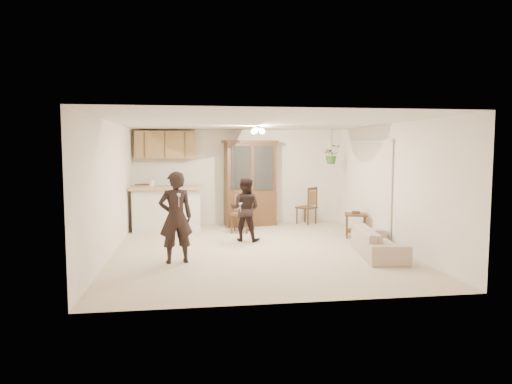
{
  "coord_description": "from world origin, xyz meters",
  "views": [
    {
      "loc": [
        -1.27,
        -8.85,
        1.97
      ],
      "look_at": [
        0.06,
        0.4,
        1.11
      ],
      "focal_mm": 32.0,
      "sensor_mm": 36.0,
      "label": 1
    }
  ],
  "objects": [
    {
      "name": "plant_cord",
      "position": [
        2.3,
        2.4,
        2.17
      ],
      "size": [
        0.01,
        0.01,
        0.65
      ],
      "primitive_type": "cylinder",
      "color": "#29241E",
      "rests_on": "ceiling"
    },
    {
      "name": "vertical_blinds",
      "position": [
        2.71,
        0.9,
        1.1
      ],
      "size": [
        0.06,
        2.3,
        2.1
      ],
      "primitive_type": null,
      "color": "silver",
      "rests_on": "wall_right"
    },
    {
      "name": "child",
      "position": [
        -0.11,
        0.87,
        0.68
      ],
      "size": [
        0.81,
        0.73,
        1.35
      ],
      "primitive_type": "imported",
      "rotation": [
        0.0,
        0.0,
        2.73
      ],
      "color": "black",
      "rests_on": "floor"
    },
    {
      "name": "side_table",
      "position": [
        2.41,
        0.9,
        0.28
      ],
      "size": [
        0.62,
        0.62,
        0.6
      ],
      "rotation": [
        0.0,
        0.0,
        -0.32
      ],
      "color": "#3D2116",
      "rests_on": "floor"
    },
    {
      "name": "controller_adult",
      "position": [
        -1.47,
        -1.26,
        1.23
      ],
      "size": [
        0.07,
        0.14,
        0.04
      ],
      "primitive_type": "cube",
      "rotation": [
        0.0,
        0.0,
        3.32
      ],
      "color": "white",
      "rests_on": "adult"
    },
    {
      "name": "bar_top",
      "position": [
        -1.85,
        2.35,
        1.05
      ],
      "size": [
        1.75,
        0.7,
        0.08
      ],
      "primitive_type": "cube",
      "color": "tan",
      "rests_on": "breakfast_bar"
    },
    {
      "name": "china_hutch",
      "position": [
        0.26,
        2.85,
        1.09
      ],
      "size": [
        1.47,
        0.73,
        2.21
      ],
      "rotation": [
        0.0,
        0.0,
        0.14
      ],
      "color": "#3D2116",
      "rests_on": "floor"
    },
    {
      "name": "wall_right",
      "position": [
        2.75,
        0.0,
        1.25
      ],
      "size": [
        0.02,
        6.5,
        2.5
      ],
      "primitive_type": "cube",
      "color": "white",
      "rests_on": "ground"
    },
    {
      "name": "adult",
      "position": [
        -1.53,
        -0.89,
        0.9
      ],
      "size": [
        0.72,
        0.54,
        1.8
      ],
      "primitive_type": "imported",
      "rotation": [
        0.0,
        0.0,
        3.32
      ],
      "color": "black",
      "rests_on": "floor"
    },
    {
      "name": "breakfast_bar",
      "position": [
        -1.85,
        2.35,
        0.5
      ],
      "size": [
        1.6,
        0.55,
        1.0
      ],
      "primitive_type": "cube",
      "color": "silver",
      "rests_on": "floor"
    },
    {
      "name": "chair_hutch_right",
      "position": [
        1.79,
        2.9,
        0.28
      ],
      "size": [
        0.61,
        0.61,
        0.99
      ],
      "rotation": [
        0.0,
        0.0,
        3.83
      ],
      "color": "#3D2116",
      "rests_on": "floor"
    },
    {
      "name": "upper_cabinets",
      "position": [
        -1.9,
        3.07,
        2.1
      ],
      "size": [
        1.5,
        0.34,
        0.7
      ],
      "primitive_type": "cube",
      "color": "#9B7443",
      "rests_on": "wall_back"
    },
    {
      "name": "chair_hutch_left",
      "position": [
        -0.1,
        1.87,
        0.28
      ],
      "size": [
        0.54,
        0.54,
        0.99
      ],
      "rotation": [
        0.0,
        0.0,
        -0.27
      ],
      "color": "#3D2116",
      "rests_on": "floor"
    },
    {
      "name": "wall_left",
      "position": [
        -2.75,
        0.0,
        1.25
      ],
      "size": [
        0.02,
        6.5,
        2.5
      ],
      "primitive_type": "cube",
      "color": "white",
      "rests_on": "ground"
    },
    {
      "name": "chair_bar",
      "position": [
        -2.4,
        2.88,
        0.31
      ],
      "size": [
        0.61,
        0.61,
        1.1
      ],
      "rotation": [
        0.0,
        0.0,
        0.29
      ],
      "color": "#3D2116",
      "rests_on": "floor"
    },
    {
      "name": "wall_back",
      "position": [
        0.0,
        3.25,
        1.25
      ],
      "size": [
        5.5,
        0.02,
        2.5
      ],
      "primitive_type": "cube",
      "color": "white",
      "rests_on": "ground"
    },
    {
      "name": "ceiling_fixture",
      "position": [
        0.2,
        1.2,
        2.4
      ],
      "size": [
        0.36,
        0.36,
        0.2
      ],
      "primitive_type": null,
      "color": "#FFECBF",
      "rests_on": "ceiling"
    },
    {
      "name": "controller_child",
      "position": [
        -0.24,
        0.57,
        0.85
      ],
      "size": [
        0.08,
        0.12,
        0.04
      ],
      "primitive_type": "cube",
      "rotation": [
        0.0,
        0.0,
        2.73
      ],
      "color": "white",
      "rests_on": "child"
    },
    {
      "name": "hanging_plant",
      "position": [
        2.3,
        2.4,
        1.85
      ],
      "size": [
        0.43,
        0.37,
        0.48
      ],
      "primitive_type": "imported",
      "color": "#255622",
      "rests_on": "ceiling"
    },
    {
      "name": "floor",
      "position": [
        0.0,
        0.0,
        0.0
      ],
      "size": [
        6.5,
        6.5,
        0.0
      ],
      "primitive_type": "plane",
      "color": "#C0AA91",
      "rests_on": "ground"
    },
    {
      "name": "ceiling",
      "position": [
        0.0,
        0.0,
        2.5
      ],
      "size": [
        5.5,
        6.5,
        0.02
      ],
      "primitive_type": "cube",
      "color": "silver",
      "rests_on": "wall_back"
    },
    {
      "name": "wall_front",
      "position": [
        0.0,
        -3.25,
        1.25
      ],
      "size": [
        5.5,
        0.02,
        2.5
      ],
      "primitive_type": "cube",
      "color": "white",
      "rests_on": "ground"
    },
    {
      "name": "sofa",
      "position": [
        2.19,
        -0.9,
        0.37
      ],
      "size": [
        1.01,
        1.96,
        0.73
      ],
      "primitive_type": "imported",
      "rotation": [
        0.0,
        0.0,
        1.42
      ],
      "color": "beige",
      "rests_on": "floor"
    }
  ]
}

